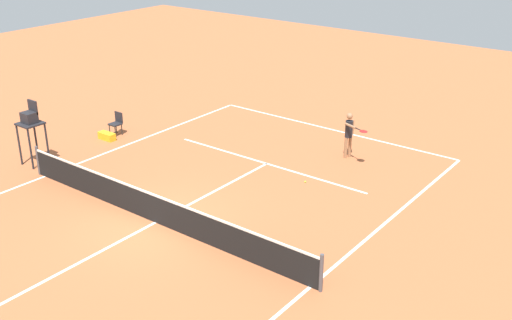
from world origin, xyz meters
The scene contains 8 objects.
ground_plane centered at (0.00, 0.00, 0.00)m, with size 60.00×60.00×0.00m, color #B76038.
court_lines centered at (0.00, 0.00, 0.00)m, with size 11.25×20.77×0.01m.
tennis_net centered at (0.00, 0.00, 0.50)m, with size 11.85×0.10×1.07m.
player_serving centered at (-2.11, -8.02, 1.06)m, with size 1.21×0.92×1.77m.
tennis_ball centered at (-2.05, -5.15, 0.03)m, with size 0.07×0.07×0.07m, color #CCE033.
umpire_chair centered at (6.81, -0.50, 1.61)m, with size 0.80×0.80×2.41m.
courtside_chair_mid centered at (6.78, -4.38, 0.53)m, with size 0.44×0.46×0.95m.
equipment_bag centered at (6.66, -3.72, 0.15)m, with size 0.76×0.32×0.30m, color yellow.
Camera 1 is at (-12.42, 11.22, 9.03)m, focal length 43.18 mm.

